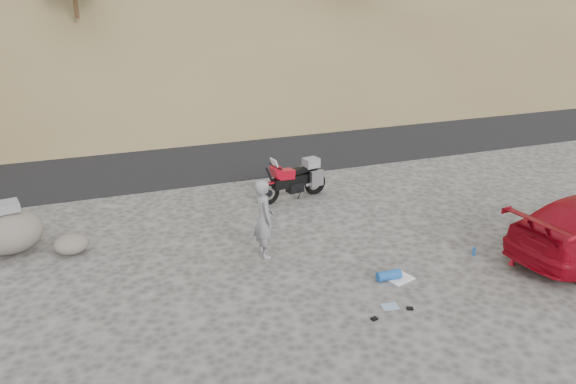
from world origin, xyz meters
name	(u,v)px	position (x,y,z in m)	size (l,w,h in m)	color
ground	(313,264)	(0.00, 0.00, 0.00)	(140.00, 140.00, 0.00)	#45423F
road	(216,149)	(0.00, 9.00, 0.00)	(120.00, 7.00, 0.05)	black
motorcycle	(296,180)	(0.99, 3.65, 0.54)	(2.12, 0.88, 1.27)	black
man	(265,255)	(-0.85, 0.72, 0.00)	(0.64, 0.42, 1.75)	gray
boulder	(7,231)	(-6.07, 2.83, 0.50)	(1.50, 1.27, 1.15)	#524D46
small_rock	(71,244)	(-4.80, 2.28, 0.22)	(0.94, 0.90, 0.44)	#524D46
gear_white_cloth	(399,278)	(1.39, -1.16, 0.01)	(0.51, 0.46, 0.02)	white
gear_blue_mat	(389,275)	(1.16, -1.15, 0.10)	(0.20, 0.20, 0.50)	#1B53A4
gear_bottle	(474,251)	(3.44, -0.85, 0.09)	(0.07, 0.07, 0.19)	#1B53A4
gear_funnel	(512,261)	(3.93, -1.48, 0.08)	(0.13, 0.13, 0.17)	red
gear_glove_a	(410,308)	(0.99, -2.22, 0.02)	(0.12, 0.09, 0.03)	black
gear_glove_b	(374,319)	(0.22, -2.30, 0.02)	(0.11, 0.08, 0.04)	black
gear_blue_cloth	(390,307)	(0.69, -2.03, 0.01)	(0.31, 0.23, 0.01)	#7D9DC2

